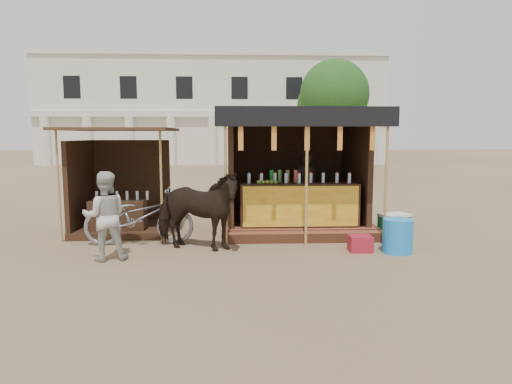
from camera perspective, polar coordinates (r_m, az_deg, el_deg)
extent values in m
plane|color=#846B4C|center=(7.71, 0.58, -9.65)|extent=(120.00, 120.00, 0.00)
cube|color=brown|center=(11.16, 4.67, -3.79)|extent=(3.40, 2.80, 0.22)
cube|color=brown|center=(9.66, 5.86, -5.60)|extent=(3.40, 0.35, 0.20)
cube|color=#3C2216|center=(10.14, 5.40, -1.57)|extent=(2.60, 0.55, 0.95)
cube|color=orange|center=(9.86, 5.63, -1.82)|extent=(2.50, 0.02, 0.88)
cube|color=#3C2216|center=(12.22, 3.98, 3.60)|extent=(3.00, 0.12, 2.50)
cube|color=#3C2216|center=(10.89, -3.11, 3.17)|extent=(0.12, 2.50, 2.50)
cube|color=#3C2216|center=(11.28, 12.33, 3.15)|extent=(0.12, 2.50, 2.50)
cube|color=black|center=(10.77, 4.96, 9.92)|extent=(3.60, 3.60, 0.06)
cube|color=black|center=(9.01, 6.48, 9.29)|extent=(3.60, 0.06, 0.36)
cylinder|color=tan|center=(8.96, -3.82, 1.68)|extent=(0.06, 0.06, 2.75)
cylinder|color=tan|center=(9.07, 6.34, 1.72)|extent=(0.06, 0.06, 2.75)
cylinder|color=tan|center=(9.46, 15.96, 1.71)|extent=(0.06, 0.06, 2.75)
cube|color=red|center=(8.92, -1.92, 6.98)|extent=(0.10, 0.02, 0.55)
cube|color=red|center=(8.95, 2.27, 6.98)|extent=(0.10, 0.02, 0.55)
cube|color=red|center=(9.03, 6.41, 6.94)|extent=(0.10, 0.02, 0.55)
cube|color=red|center=(9.16, 10.46, 6.87)|extent=(0.10, 0.02, 0.55)
cube|color=red|center=(9.32, 14.38, 6.77)|extent=(0.10, 0.02, 0.55)
imported|color=black|center=(11.17, 6.27, 0.78)|extent=(0.58, 0.39, 1.55)
cube|color=#3C2216|center=(11.09, -16.14, -4.32)|extent=(2.00, 2.00, 0.15)
cube|color=#3C2216|center=(11.86, -15.26, 1.22)|extent=(1.90, 0.10, 2.10)
cube|color=#3C2216|center=(11.20, -21.05, 0.65)|extent=(0.10, 1.90, 2.10)
cube|color=#472D19|center=(10.78, -16.69, 7.52)|extent=(2.40, 2.40, 0.06)
cylinder|color=tan|center=(10.23, -23.44, 0.67)|extent=(0.05, 0.05, 2.35)
cylinder|color=tan|center=(9.69, -11.75, 0.78)|extent=(0.05, 0.05, 2.35)
cube|color=#3C2216|center=(10.55, -16.83, -3.12)|extent=(1.20, 0.50, 0.80)
imported|color=black|center=(8.86, -7.51, -2.33)|extent=(2.01, 1.38, 1.55)
imported|color=gray|center=(9.58, -14.41, -2.99)|extent=(2.23, 0.86, 1.15)
imported|color=#B9BAB4|center=(8.53, -18.36, -2.88)|extent=(0.89, 0.76, 1.59)
cylinder|color=#1D80DB|center=(9.09, 17.28, -5.26)|extent=(0.74, 0.74, 0.65)
cube|color=maroon|center=(9.03, 12.89, -6.30)|extent=(0.43, 0.39, 0.31)
cube|color=#197144|center=(10.79, 16.88, -3.98)|extent=(0.74, 0.64, 0.40)
cube|color=white|center=(10.75, 16.93, -2.77)|extent=(0.76, 0.66, 0.06)
cube|color=silver|center=(37.44, -5.24, 9.87)|extent=(26.00, 7.00, 8.00)
cube|color=silver|center=(33.83, -5.49, 9.65)|extent=(26.00, 0.50, 0.40)
cube|color=silver|center=(34.40, -5.58, 16.90)|extent=(26.00, 0.30, 0.25)
cylinder|color=silver|center=(36.39, -24.79, 5.86)|extent=(0.70, 0.70, 3.60)
cylinder|color=silver|center=(35.38, -20.26, 6.06)|extent=(0.70, 0.70, 3.60)
cylinder|color=silver|center=(34.61, -15.49, 6.22)|extent=(0.70, 0.70, 3.60)
cylinder|color=silver|center=(34.08, -10.53, 6.35)|extent=(0.70, 0.70, 3.60)
cylinder|color=silver|center=(33.80, -5.45, 6.43)|extent=(0.70, 0.70, 3.60)
cylinder|color=silver|center=(33.80, -0.33, 6.46)|extent=(0.70, 0.70, 3.60)
cylinder|color=silver|center=(34.06, 4.75, 6.45)|extent=(0.70, 0.70, 3.60)
cylinder|color=silver|center=(34.58, 9.71, 6.38)|extent=(0.70, 0.70, 3.60)
cylinder|color=silver|center=(35.34, 14.49, 6.27)|extent=(0.70, 0.70, 3.60)
cylinder|color=#382314|center=(30.06, 9.66, 6.65)|extent=(0.50, 0.50, 4.00)
sphere|color=#2B5F20|center=(30.17, 9.77, 11.98)|extent=(4.40, 4.40, 4.40)
sphere|color=#2B5F20|center=(30.55, 8.01, 10.82)|extent=(2.99, 2.99, 2.99)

